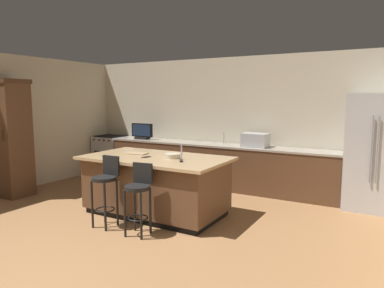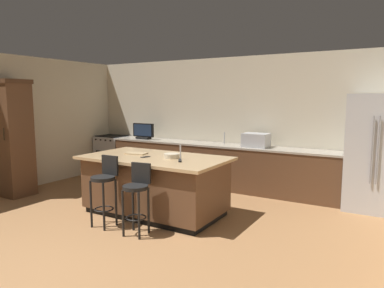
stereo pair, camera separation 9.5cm
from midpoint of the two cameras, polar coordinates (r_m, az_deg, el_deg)
ground_plane at (r=4.16m, az=-24.61°, el=-19.37°), size 19.09×19.09×0.00m
wall_back at (r=7.53m, az=6.07°, el=3.59°), size 7.19×0.12×2.66m
wall_left at (r=7.90m, az=-25.07°, el=3.11°), size 0.12×5.17×2.66m
counter_back at (r=7.33m, az=4.19°, el=-3.45°), size 4.96×0.62×0.89m
kitchen_island at (r=5.66m, az=-5.46°, el=-6.53°), size 2.28×1.27×0.92m
refrigerator at (r=6.46m, az=27.90°, el=-1.28°), size 0.88×0.77×1.90m
range_oven at (r=8.95m, az=-12.38°, el=-1.58°), size 0.72×0.63×0.91m
cabinet_tower at (r=7.38m, az=-26.68°, el=1.17°), size 0.67×0.56×2.17m
microwave at (r=6.91m, az=10.67°, el=0.61°), size 0.48×0.36×0.26m
tv_monitor at (r=8.18m, az=-7.53°, el=1.96°), size 0.56×0.16×0.36m
sink_faucet_back at (r=7.27m, az=5.62°, el=0.95°), size 0.02×0.02×0.24m
sink_faucet_island at (r=5.29m, az=-1.35°, el=-1.31°), size 0.02×0.02×0.22m
bar_stool_left at (r=5.20m, az=-13.38°, el=-6.33°), size 0.34×0.34×1.01m
bar_stool_right at (r=4.82m, az=-8.31°, el=-7.76°), size 0.34×0.36×0.96m
fruit_bowl at (r=5.41m, az=-2.80°, el=-1.92°), size 0.24×0.24×0.07m
cell_phone at (r=5.54m, az=-7.04°, el=-2.08°), size 0.10×0.16×0.01m
tv_remote at (r=5.13m, az=-1.43°, el=-2.70°), size 0.13×0.17×0.02m
cutting_board at (r=5.87m, az=-8.50°, el=-1.50°), size 0.37×0.26×0.02m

